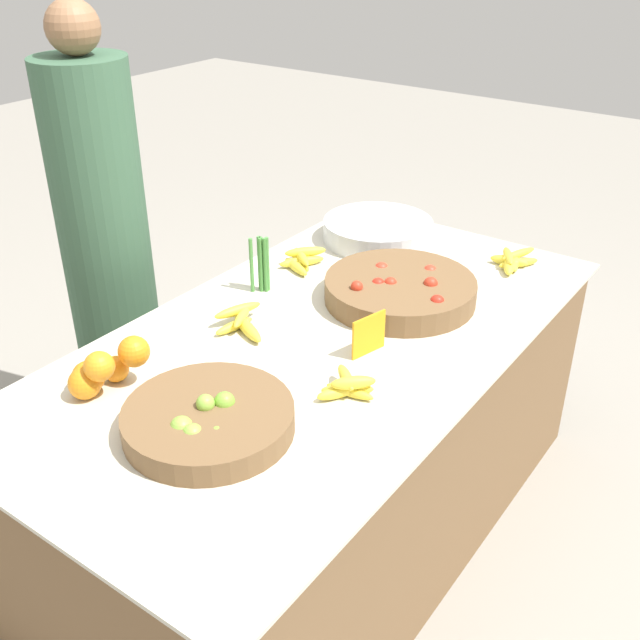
% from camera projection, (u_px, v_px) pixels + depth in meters
% --- Properties ---
extents(ground_plane, '(12.00, 12.00, 0.00)m').
position_uv_depth(ground_plane, '(320.00, 522.00, 2.48)').
color(ground_plane, gray).
extents(market_table, '(1.88, 1.00, 0.72)m').
position_uv_depth(market_table, '(320.00, 436.00, 2.31)').
color(market_table, brown).
rests_on(market_table, ground_plane).
extents(lime_bowl, '(0.40, 0.40, 0.09)m').
position_uv_depth(lime_bowl, '(208.00, 419.00, 1.73)').
color(lime_bowl, brown).
rests_on(lime_bowl, market_table).
extents(tomato_basket, '(0.47, 0.47, 0.10)m').
position_uv_depth(tomato_basket, '(400.00, 290.00, 2.30)').
color(tomato_basket, brown).
rests_on(tomato_basket, market_table).
extents(orange_pile, '(0.20, 0.16, 0.14)m').
position_uv_depth(orange_pile, '(103.00, 370.00, 1.86)').
color(orange_pile, orange).
rests_on(orange_pile, market_table).
extents(metal_bowl, '(0.39, 0.39, 0.08)m').
position_uv_depth(metal_bowl, '(378.00, 231.00, 2.70)').
color(metal_bowl, silver).
rests_on(metal_bowl, market_table).
extents(price_sign, '(0.11, 0.03, 0.12)m').
position_uv_depth(price_sign, '(369.00, 334.00, 2.02)').
color(price_sign, orange).
rests_on(price_sign, market_table).
extents(veg_bundle, '(0.05, 0.05, 0.18)m').
position_uv_depth(veg_bundle, '(261.00, 265.00, 2.33)').
color(veg_bundle, '#4C8E42').
rests_on(veg_bundle, market_table).
extents(banana_bunch_front_right, '(0.19, 0.20, 0.05)m').
position_uv_depth(banana_bunch_front_right, '(242.00, 321.00, 2.15)').
color(banana_bunch_front_right, yellow).
rests_on(banana_bunch_front_right, market_table).
extents(banana_bunch_back_center, '(0.15, 0.14, 0.06)m').
position_uv_depth(banana_bunch_back_center, '(348.00, 387.00, 1.86)').
color(banana_bunch_back_center, yellow).
rests_on(banana_bunch_back_center, market_table).
extents(banana_bunch_middle_right, '(0.21, 0.15, 0.05)m').
position_uv_depth(banana_bunch_middle_right, '(512.00, 261.00, 2.52)').
color(banana_bunch_middle_right, yellow).
rests_on(banana_bunch_middle_right, market_table).
extents(banana_bunch_front_left, '(0.17, 0.15, 0.06)m').
position_uv_depth(banana_bunch_front_left, '(301.00, 260.00, 2.52)').
color(banana_bunch_front_left, yellow).
rests_on(banana_bunch_front_left, market_table).
extents(vendor_person, '(0.30, 0.30, 1.56)m').
position_uv_depth(vendor_person, '(109.00, 263.00, 2.54)').
color(vendor_person, '#385B42').
rests_on(vendor_person, ground_plane).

